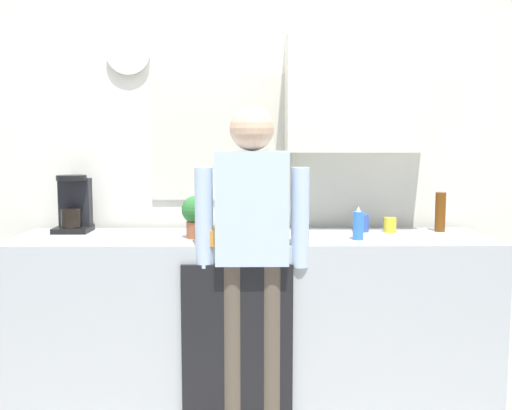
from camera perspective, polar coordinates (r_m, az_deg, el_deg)
name	(u,v)px	position (r m, az deg, el deg)	size (l,w,h in m)	color
kitchen_counter	(252,316)	(3.26, -0.41, -11.03)	(2.62, 0.64, 0.91)	#B2B7BC
dishwasher_panel	(237,344)	(2.96, -1.88, -13.74)	(0.56, 0.02, 0.82)	black
back_wall_assembly	(265,153)	(3.52, 0.89, 5.21)	(4.22, 0.42, 2.60)	silver
coffee_maker	(74,206)	(3.49, -17.73, -0.13)	(0.20, 0.20, 0.33)	black
bottle_green_wine	(263,213)	(2.98, 0.73, -0.77)	(0.07, 0.07, 0.30)	#195923
bottle_olive_oil	(281,211)	(3.27, 2.53, -0.63)	(0.06, 0.06, 0.25)	olive
bottle_amber_beer	(440,212)	(3.49, 17.93, -0.65)	(0.06, 0.06, 0.23)	brown
cup_yellow_cup	(390,225)	(3.39, 13.23, -1.95)	(0.07, 0.07, 0.09)	yellow
cup_blue_mug	(362,223)	(3.38, 10.49, -1.77)	(0.08, 0.08, 0.10)	#3351B2
mixing_bowl	(221,236)	(2.93, -3.49, -3.08)	(0.22, 0.22, 0.08)	orange
potted_plant	(195,214)	(3.10, -6.07, -0.89)	(0.15, 0.15, 0.23)	#9E5638
dish_soap	(358,225)	(3.08, 10.17, -1.99)	(0.06, 0.06, 0.18)	blue
storage_canister	(201,216)	(3.38, -5.49, -1.11)	(0.14, 0.14, 0.17)	silver
person_at_sink	(252,238)	(2.86, -0.40, -3.28)	(0.57, 0.22, 1.60)	brown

